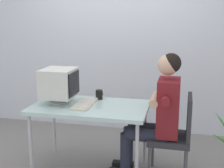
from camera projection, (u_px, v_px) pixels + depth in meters
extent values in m
cube|color=silver|center=(138.00, 29.00, 4.48)|extent=(8.00, 0.10, 3.00)
cylinder|color=#B7B7BC|center=(31.00, 146.00, 3.30)|extent=(0.04, 0.04, 0.71)
cylinder|color=#B7B7BC|center=(137.00, 157.00, 3.05)|extent=(0.04, 0.04, 0.71)
cylinder|color=#B7B7BC|center=(54.00, 126.00, 3.88)|extent=(0.04, 0.04, 0.71)
cylinder|color=#B7B7BC|center=(145.00, 134.00, 3.64)|extent=(0.04, 0.04, 0.71)
cube|color=silver|center=(90.00, 107.00, 3.38)|extent=(1.25, 0.74, 0.04)
cylinder|color=silver|center=(59.00, 102.00, 3.48)|extent=(0.21, 0.21, 0.02)
cylinder|color=silver|center=(59.00, 99.00, 3.48)|extent=(0.06, 0.06, 0.05)
cube|color=silver|center=(59.00, 83.00, 3.44)|extent=(0.34, 0.37, 0.31)
cube|color=black|center=(74.00, 84.00, 3.40)|extent=(0.01, 0.32, 0.25)
cube|color=beige|center=(85.00, 104.00, 3.40)|extent=(0.17, 0.47, 0.02)
cube|color=beige|center=(85.00, 102.00, 3.40)|extent=(0.15, 0.42, 0.01)
cylinder|color=#4C4C51|center=(149.00, 165.00, 3.22)|extent=(0.03, 0.03, 0.40)
cylinder|color=#4C4C51|center=(153.00, 150.00, 3.57)|extent=(0.03, 0.03, 0.40)
cylinder|color=#4C4C51|center=(186.00, 153.00, 3.49)|extent=(0.03, 0.03, 0.40)
cube|color=#2D2D33|center=(169.00, 138.00, 3.30)|extent=(0.43, 0.43, 0.06)
cube|color=#2D2D33|center=(189.00, 117.00, 3.20)|extent=(0.04, 0.38, 0.44)
cube|color=maroon|center=(168.00, 107.00, 3.23)|extent=(0.22, 0.36, 0.59)
sphere|color=tan|center=(168.00, 65.00, 3.14)|extent=(0.21, 0.21, 0.21)
sphere|color=black|center=(171.00, 63.00, 3.13)|extent=(0.20, 0.20, 0.20)
cylinder|color=#262838|center=(146.00, 135.00, 3.26)|extent=(0.43, 0.14, 0.14)
cylinder|color=#262838|center=(148.00, 129.00, 3.43)|extent=(0.43, 0.14, 0.14)
cylinder|color=#262838|center=(125.00, 155.00, 3.36)|extent=(0.11, 0.11, 0.48)
cylinder|color=#262838|center=(128.00, 148.00, 3.53)|extent=(0.11, 0.11, 0.48)
cube|color=black|center=(123.00, 164.00, 3.59)|extent=(0.24, 0.09, 0.06)
cylinder|color=maroon|center=(166.00, 101.00, 3.01)|extent=(0.09, 0.14, 0.09)
cylinder|color=maroon|center=(168.00, 91.00, 3.41)|extent=(0.09, 0.14, 0.09)
cylinder|color=tan|center=(155.00, 99.00, 3.24)|extent=(0.09, 0.36, 0.09)
cylinder|color=black|center=(99.00, 95.00, 3.61)|extent=(0.08, 0.08, 0.11)
torus|color=black|center=(100.00, 94.00, 3.66)|extent=(0.07, 0.01, 0.07)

